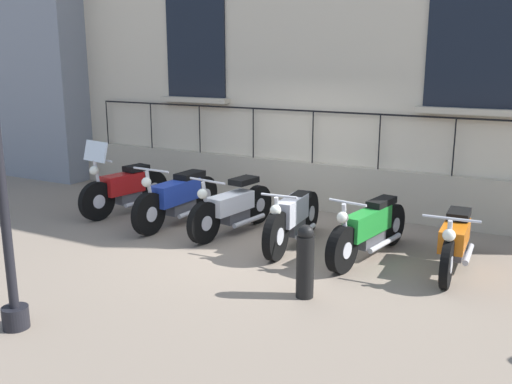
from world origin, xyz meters
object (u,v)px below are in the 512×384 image
motorcycle_white (232,208)px  motorcycle_green (369,230)px  motorcycle_silver (293,219)px  motorcycle_orange (455,241)px  motorcycle_red (124,189)px  motorcycle_blue (178,198)px  bollard (305,261)px

motorcycle_white → motorcycle_green: motorcycle_white is taller
motorcycle_white → motorcycle_silver: 1.18m
motorcycle_silver → motorcycle_orange: motorcycle_silver is taller
motorcycle_white → motorcycle_green: size_ratio=0.96×
motorcycle_red → motorcycle_white: 2.37m
motorcycle_red → motorcycle_silver: motorcycle_red is taller
motorcycle_blue → motorcycle_orange: (0.00, 4.61, -0.05)m
motorcycle_blue → motorcycle_white: bearing=89.8°
motorcycle_orange → bollard: bollard is taller
motorcycle_green → bollard: (1.71, -0.25, 0.04)m
motorcycle_white → motorcycle_silver: (0.16, 1.17, 0.01)m
motorcycle_green → motorcycle_red: bearing=-92.1°
motorcycle_white → bollard: (1.80, 2.08, 0.03)m
motorcycle_white → bollard: 2.75m
motorcycle_orange → motorcycle_silver: bearing=-86.0°
motorcycle_blue → motorcycle_silver: 2.28m
motorcycle_orange → motorcycle_blue: bearing=-90.0°
motorcycle_white → bollard: motorcycle_white is taller
motorcycle_green → bollard: size_ratio=2.36×
motorcycle_blue → bollard: motorcycle_blue is taller
motorcycle_red → bollard: size_ratio=2.15×
motorcycle_orange → bollard: size_ratio=2.24×
motorcycle_orange → motorcycle_white: bearing=-90.0°
motorcycle_red → motorcycle_blue: bearing=86.3°
motorcycle_silver → bollard: motorcycle_silver is taller
motorcycle_blue → motorcycle_green: bearing=88.5°
motorcycle_red → motorcycle_green: bearing=87.9°
motorcycle_orange → bollard: 2.30m
motorcycle_red → motorcycle_orange: motorcycle_red is taller
motorcycle_blue → motorcycle_green: 3.44m
motorcycle_red → motorcycle_orange: size_ratio=0.96×
motorcycle_blue → motorcycle_silver: (0.16, 2.27, -0.02)m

